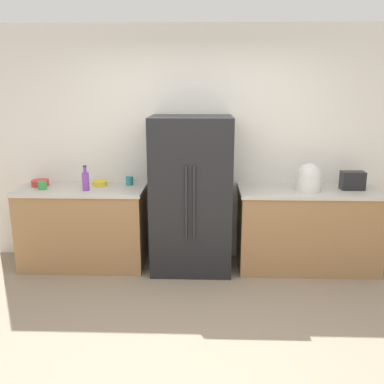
# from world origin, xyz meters

# --- Properties ---
(ground_plane) EXTENTS (9.89, 9.89, 0.00)m
(ground_plane) POSITION_xyz_m (0.00, 0.00, 0.00)
(ground_plane) COLOR gray
(kitchen_back_panel) EXTENTS (4.95, 0.10, 2.68)m
(kitchen_back_panel) POSITION_xyz_m (0.00, 1.84, 1.34)
(kitchen_back_panel) COLOR silver
(kitchen_back_panel) RESTS_ON ground_plane
(counter_left) EXTENTS (1.41, 0.63, 0.92)m
(counter_left) POSITION_xyz_m (-1.30, 1.48, 0.46)
(counter_left) COLOR #9E7247
(counter_left) RESTS_ON ground_plane
(counter_right) EXTENTS (1.55, 0.63, 0.92)m
(counter_right) POSITION_xyz_m (1.23, 1.48, 0.46)
(counter_right) COLOR #9E7247
(counter_right) RESTS_ON ground_plane
(refrigerator) EXTENTS (0.87, 0.68, 1.71)m
(refrigerator) POSITION_xyz_m (-0.07, 1.45, 0.85)
(refrigerator) COLOR black
(refrigerator) RESTS_ON ground_plane
(toaster) EXTENTS (0.25, 0.14, 0.20)m
(toaster) POSITION_xyz_m (1.69, 1.50, 1.02)
(toaster) COLOR black
(toaster) RESTS_ON counter_right
(rice_cooker) EXTENTS (0.28, 0.28, 0.30)m
(rice_cooker) POSITION_xyz_m (1.19, 1.43, 1.05)
(rice_cooker) COLOR silver
(rice_cooker) RESTS_ON counter_right
(bottle_a) EXTENTS (0.07, 0.07, 0.27)m
(bottle_a) POSITION_xyz_m (-1.21, 1.36, 1.03)
(bottle_a) COLOR purple
(bottle_a) RESTS_ON counter_left
(cup_a) EXTENTS (0.09, 0.09, 0.10)m
(cup_a) POSITION_xyz_m (-0.78, 1.65, 0.96)
(cup_a) COLOR teal
(cup_a) RESTS_ON counter_left
(cup_b) EXTENTS (0.09, 0.09, 0.09)m
(cup_b) POSITION_xyz_m (-1.70, 1.40, 0.96)
(cup_b) COLOR green
(cup_b) RESTS_ON counter_left
(bowl_a) EXTENTS (0.20, 0.20, 0.07)m
(bowl_a) POSITION_xyz_m (-1.79, 1.57, 0.95)
(bowl_a) COLOR red
(bowl_a) RESTS_ON counter_left
(bowl_b) EXTENTS (0.17, 0.17, 0.05)m
(bowl_b) POSITION_xyz_m (-1.11, 1.60, 0.94)
(bowl_b) COLOR yellow
(bowl_b) RESTS_ON counter_left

